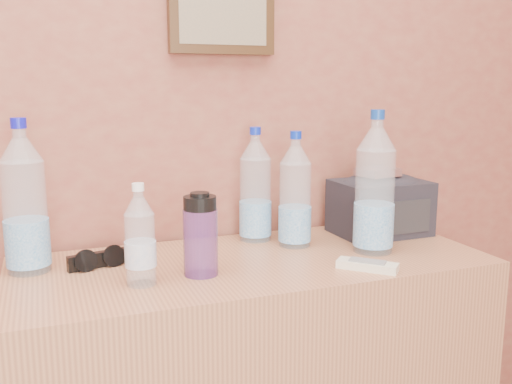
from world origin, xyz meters
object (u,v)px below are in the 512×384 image
pet_large_a (25,205)px  pet_large_b (255,191)px  foil_packet (378,172)px  pet_large_d (375,190)px  pet_large_c (295,196)px  nalgene_bottle (200,235)px  toiletry_bag (380,204)px  ac_remote (367,266)px  pet_small (140,241)px  sunglasses (98,260)px

pet_large_a → pet_large_b: size_ratio=1.13×
foil_packet → pet_large_b: bearing=165.4°
pet_large_a → pet_large_d: size_ratio=0.97×
pet_large_c → nalgene_bottle: size_ratio=1.61×
pet_large_a → toiletry_bag: size_ratio=1.38×
nalgene_bottle → ac_remote: 0.41m
pet_large_d → pet_large_b: bearing=138.9°
ac_remote → pet_small: bearing=-144.9°
toiletry_bag → pet_large_b: bearing=168.6°
pet_large_c → sunglasses: 0.55m
pet_large_b → pet_large_d: 0.34m
sunglasses → foil_packet: 0.82m
pet_large_b → pet_large_c: pet_large_b is taller
nalgene_bottle → ac_remote: size_ratio=1.36×
pet_small → ac_remote: size_ratio=1.58×
ac_remote → foil_packet: 0.37m
foil_packet → sunglasses: bearing=-179.2°
pet_large_c → sunglasses: bearing=-179.4°
nalgene_bottle → toiletry_bag: bearing=16.4°
pet_large_b → ac_remote: bearing=-65.7°
ac_remote → foil_packet: (0.19, 0.26, 0.18)m
pet_large_a → nalgene_bottle: size_ratio=1.86×
sunglasses → ac_remote: bearing=-36.4°
toiletry_bag → pet_large_a: bearing=179.1°
pet_small → sunglasses: (-0.08, 0.16, -0.08)m
pet_large_a → toiletry_bag: (0.98, 0.01, -0.07)m
pet_large_c → ac_remote: size_ratio=2.19×
pet_small → nalgene_bottle: size_ratio=1.17×
pet_large_d → toiletry_bag: (0.12, 0.15, -0.08)m
pet_small → ac_remote: (0.53, -0.09, -0.09)m
pet_large_b → sunglasses: bearing=-167.4°
pet_large_b → pet_large_c: bearing=-49.7°
sunglasses → ac_remote: 0.66m
sunglasses → toiletry_bag: size_ratio=0.56×
pet_small → sunglasses: size_ratio=1.55×
pet_large_a → nalgene_bottle: bearing=-24.1°
pet_large_b → sunglasses: (-0.45, -0.10, -0.12)m
pet_small → sunglasses: 0.20m
pet_large_a → sunglasses: (0.16, -0.03, -0.14)m
nalgene_bottle → pet_large_c: bearing=25.5°
pet_large_b → pet_large_d: bearing=-41.1°
toiletry_bag → ac_remote: bearing=-128.4°
pet_large_c → pet_small: bearing=-160.0°
pet_large_d → nalgene_bottle: (-0.48, -0.02, -0.07)m
pet_large_b → nalgene_bottle: (-0.23, -0.24, -0.05)m
ac_remote → sunglasses: bearing=-157.4°
pet_large_b → pet_large_c: (0.08, -0.10, -0.00)m
pet_large_a → ac_remote: pet_large_a is taller
ac_remote → foil_packet: foil_packet is taller
pet_small → sunglasses: pet_small is taller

